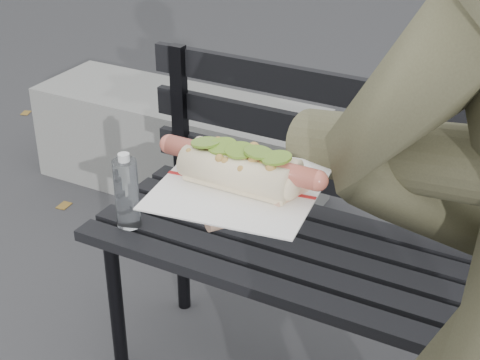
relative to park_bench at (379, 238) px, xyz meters
The scene contains 3 objects.
park_bench is the anchor object (origin of this frame).
concrete_block 1.39m from the park_bench, 144.58° to the left, with size 1.20×0.40×0.40m, color slate.
held_hotdog 1.00m from the park_bench, 71.91° to the right, with size 0.63×0.30×0.20m.
Camera 1 is at (0.42, -0.69, 1.51)m, focal length 55.00 mm.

